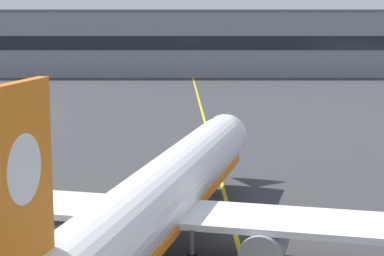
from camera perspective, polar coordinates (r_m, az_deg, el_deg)
taxiway_centreline at (r=57.86m, az=2.20°, el=-4.30°), size 4.87×179.95×0.01m
airliner_foreground at (r=39.08m, az=-3.23°, el=-6.11°), size 32.22×40.98×11.65m
safety_cone_by_nose_gear at (r=56.53m, az=-0.17°, el=-4.37°), size 0.44×0.44×0.55m
terminal_building at (r=148.26m, az=-0.17°, el=6.96°), size 121.56×12.40×13.73m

